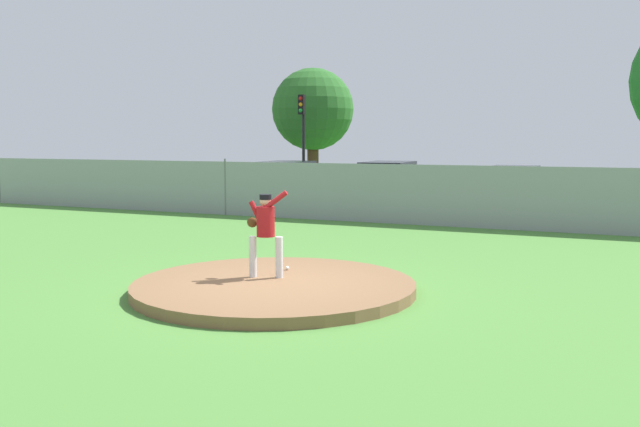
{
  "coord_description": "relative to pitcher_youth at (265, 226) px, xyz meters",
  "views": [
    {
      "loc": [
        5.45,
        -10.18,
        2.61
      ],
      "look_at": [
        0.08,
        1.74,
        1.19
      ],
      "focal_mm": 38.39,
      "sensor_mm": 36.0,
      "label": 1
    }
  ],
  "objects": [
    {
      "name": "tree_tall_centre",
      "position": [
        -8.81,
        21.05,
        2.99
      ],
      "size": [
        4.11,
        4.11,
        6.17
      ],
      "color": "#4C331E",
      "rests_on": "ground_plane"
    },
    {
      "name": "traffic_cone_orange",
      "position": [
        -0.17,
        13.49,
        -0.83
      ],
      "size": [
        0.4,
        0.4,
        0.55
      ],
      "color": "orange",
      "rests_on": "asphalt_strip"
    },
    {
      "name": "parked_car_navy",
      "position": [
        -2.64,
        14.59,
        -0.25
      ],
      "size": [
        2.03,
        4.85,
        1.76
      ],
      "color": "#161E4C",
      "rests_on": "ground_plane"
    },
    {
      "name": "parked_car_teal",
      "position": [
        2.06,
        14.09,
        -0.29
      ],
      "size": [
        1.87,
        4.64,
        1.67
      ],
      "color": "#146066",
      "rests_on": "ground_plane"
    },
    {
      "name": "asphalt_strip",
      "position": [
        0.31,
        14.24,
        -1.09
      ],
      "size": [
        44.0,
        7.0,
        0.01
      ],
      "primitive_type": "cube",
      "color": "#2B2B2D",
      "rests_on": "ground_plane"
    },
    {
      "name": "baseball",
      "position": [
        0.05,
        0.75,
        -0.87
      ],
      "size": [
        0.07,
        0.07,
        0.07
      ],
      "primitive_type": "sphere",
      "color": "white",
      "rests_on": "pitchers_mound"
    },
    {
      "name": "parked_car_charcoal",
      "position": [
        -6.9,
        14.3,
        -0.27
      ],
      "size": [
        2.19,
        4.52,
        1.73
      ],
      "color": "#232328",
      "rests_on": "ground_plane"
    },
    {
      "name": "pitchers_mound",
      "position": [
        0.31,
        -0.26,
        -1.0
      ],
      "size": [
        4.85,
        4.85,
        0.19
      ],
      "primitive_type": "cylinder",
      "color": "brown",
      "rests_on": "ground_plane"
    },
    {
      "name": "traffic_light_near",
      "position": [
        -7.98,
        18.12,
        2.1
      ],
      "size": [
        0.28,
        0.46,
        4.64
      ],
      "color": "black",
      "rests_on": "ground_plane"
    },
    {
      "name": "chainlink_fence",
      "position": [
        0.31,
        9.74,
        -0.16
      ],
      "size": [
        36.26,
        0.07,
        1.95
      ],
      "color": "gray",
      "rests_on": "ground_plane"
    },
    {
      "name": "pitcher_youth",
      "position": [
        0.0,
        0.0,
        0.0
      ],
      "size": [
        0.82,
        0.32,
        1.55
      ],
      "color": "silver",
      "rests_on": "pitchers_mound"
    },
    {
      "name": "ground_plane",
      "position": [
        0.31,
        5.74,
        -1.09
      ],
      "size": [
        80.0,
        80.0,
        0.0
      ],
      "primitive_type": "plane",
      "color": "#4C8438"
    }
  ]
}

